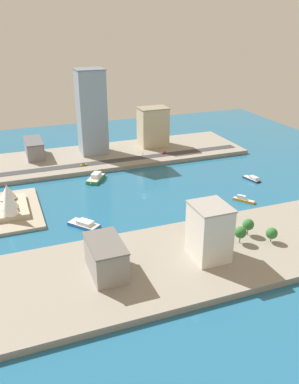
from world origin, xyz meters
name	(u,v)px	position (x,y,z in m)	size (l,w,h in m)	color
ground_plane	(144,195)	(0.00, 0.00, 0.00)	(440.00, 440.00, 0.00)	#23668E
quay_west	(202,256)	(-87.10, 0.00, 1.71)	(70.00, 240.00, 3.42)	gray
quay_east	(111,156)	(87.10, 0.00, 1.71)	(70.00, 240.00, 3.42)	gray
peninsula_point	(10,211)	(5.10, 90.45, 1.00)	(62.26, 37.33, 2.00)	#A89E89
road_strip	(117,161)	(67.78, 0.00, 3.49)	(9.39, 228.00, 0.15)	#38383D
water_taxi_orange	(243,200)	(-34.35, -59.53, 1.37)	(14.26, 11.53, 4.14)	orange
patrol_launch_navy	(252,179)	(-3.83, -87.16, 1.35)	(16.13, 7.66, 3.52)	#1E284C
catamaran_blue	(84,224)	(-30.48, 49.97, 1.47)	(20.42, 18.70, 3.92)	blue
ferry_green_doubledeck	(96,178)	(38.83, 25.53, 2.06)	(21.07, 18.28, 5.74)	#2D8C4C
office_block_beige	(153,127)	(98.39, -44.89, 21.32)	(19.45, 26.81, 35.73)	#C6B793
hotel_broad_white	(209,232)	(-90.93, -1.18, 17.90)	(20.42, 17.74, 28.90)	silver
carpark_squat_concrete	(106,257)	(-85.84, 51.01, 11.74)	(27.26, 15.92, 16.58)	gray
warehouse_low_gray	(34,148)	(104.64, 63.69, 10.74)	(34.44, 14.57, 14.59)	gray
tower_tall_glass	(92,112)	(96.60, 12.87, 39.83)	(21.57, 24.13, 72.77)	#8C9EB2
taxi_yellow_cab	(84,165)	(65.52, 28.97, 4.31)	(2.16, 4.93, 1.49)	black
pickup_red	(164,153)	(70.36, -44.56, 4.36)	(2.07, 4.25, 1.61)	black
traffic_light_waterfront	(143,155)	(61.55, -21.26, 7.76)	(0.36, 0.36, 6.50)	black
opera_landmark	(9,200)	(3.64, 90.45, 9.27)	(36.55, 21.90, 23.57)	#BCAD93
park_tree_cluster	(253,230)	(-84.84, -32.02, 9.49)	(17.53, 22.95, 9.76)	brown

